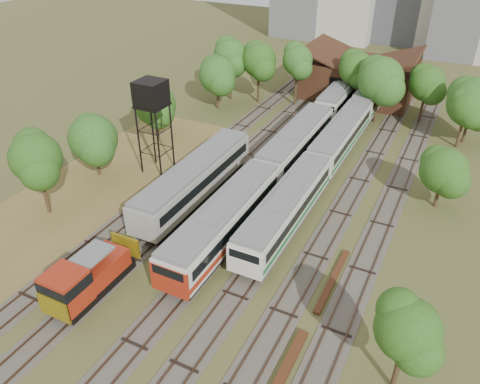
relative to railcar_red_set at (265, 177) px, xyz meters
The scene contains 13 objects.
dry_grass_patch 23.32m from the railcar_red_set, 133.55° to the right, with size 14.00×60.00×0.04m, color brown.
tracks 2.49m from the railcar_red_set, ahead, with size 24.60×80.00×0.19m.
railcar_red_set is the anchor object (origin of this frame).
railcar_green_set 13.70m from the railcar_red_set, 73.02° to the left, with size 3.08×52.08×3.81m.
railcar_rear 27.25m from the railcar_red_set, 90.00° to the left, with size 3.06×16.08×3.78m.
shunter_locomotive 20.49m from the railcar_red_set, 107.03° to the right, with size 2.78×8.10×3.63m.
old_grey_coach 7.08m from the railcar_red_set, 147.91° to the right, with size 3.27×18.00×4.05m.
water_tower 14.53m from the railcar_red_set, behind, with size 2.99×2.99×10.34m.
rail_pile_far 14.04m from the railcar_red_set, 42.77° to the right, with size 0.50×8.03×0.26m, color #552E18.
maintenance_shed 33.17m from the railcar_red_set, 88.27° to the left, with size 16.45×11.55×7.58m.
tree_band_left 18.90m from the railcar_red_set, 160.27° to the right, with size 7.81×58.01×8.83m.
tree_band_far 25.01m from the railcar_red_set, 84.26° to the left, with size 38.92×10.10×9.09m.
tree_band_right 17.08m from the railcar_red_set, 15.16° to the left, with size 4.87×42.03×7.13m.
Camera 1 is at (14.20, -12.94, 25.65)m, focal length 35.00 mm.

